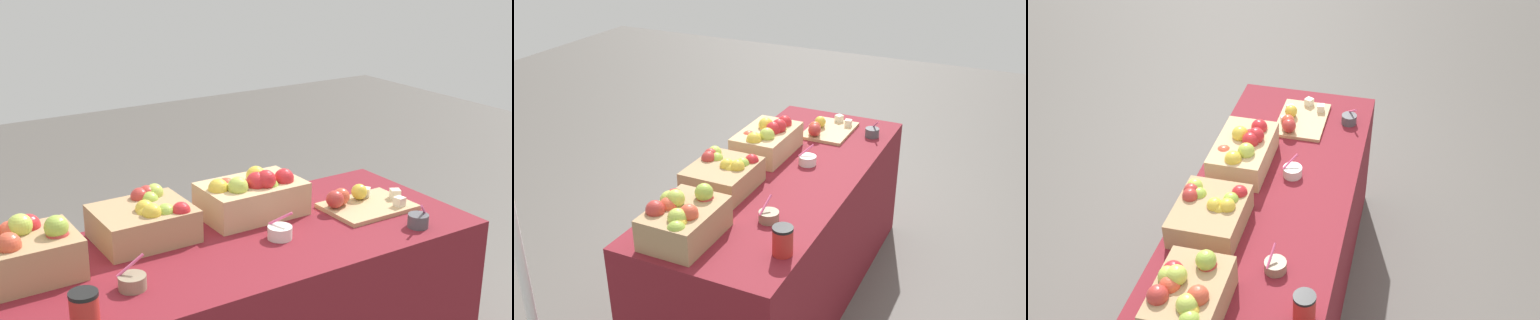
# 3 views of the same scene
# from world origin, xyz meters

# --- Properties ---
(ground_plane) EXTENTS (10.00, 10.00, 0.00)m
(ground_plane) POSITION_xyz_m (0.00, 0.00, 0.00)
(ground_plane) COLOR #56514C
(table) EXTENTS (1.90, 0.76, 0.74)m
(table) POSITION_xyz_m (0.00, 0.00, 0.37)
(table) COLOR maroon
(table) RESTS_ON ground_plane
(apple_crate_left) EXTENTS (0.36, 0.26, 0.21)m
(apple_crate_left) POSITION_xyz_m (-0.73, 0.12, 0.83)
(apple_crate_left) COLOR tan
(apple_crate_left) RESTS_ON table
(apple_crate_middle) EXTENTS (0.35, 0.29, 0.17)m
(apple_crate_middle) POSITION_xyz_m (-0.26, 0.20, 0.82)
(apple_crate_middle) COLOR tan
(apple_crate_middle) RESTS_ON table
(apple_crate_right) EXTENTS (0.41, 0.26, 0.20)m
(apple_crate_right) POSITION_xyz_m (0.19, 0.18, 0.83)
(apple_crate_right) COLOR tan
(apple_crate_right) RESTS_ON table
(cutting_board_front) EXTENTS (0.36, 0.25, 0.09)m
(cutting_board_front) POSITION_xyz_m (0.61, 0.00, 0.77)
(cutting_board_front) COLOR tan
(cutting_board_front) RESTS_ON table
(sample_bowl_near) EXTENTS (0.10, 0.09, 0.10)m
(sample_bowl_near) POSITION_xyz_m (0.16, -0.07, 0.77)
(sample_bowl_near) COLOR silver
(sample_bowl_near) RESTS_ON table
(sample_bowl_mid) EXTENTS (0.10, 0.09, 0.11)m
(sample_bowl_mid) POSITION_xyz_m (-0.46, -0.14, 0.76)
(sample_bowl_mid) COLOR gray
(sample_bowl_mid) RESTS_ON table
(sample_bowl_far) EXTENTS (0.09, 0.08, 0.11)m
(sample_bowl_far) POSITION_xyz_m (0.67, -0.27, 0.77)
(sample_bowl_far) COLOR #4C4C51
(sample_bowl_far) RESTS_ON table
(coffee_cup) EXTENTS (0.09, 0.09, 0.13)m
(coffee_cup) POSITION_xyz_m (-0.67, -0.30, 0.80)
(coffee_cup) COLOR red
(coffee_cup) RESTS_ON table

